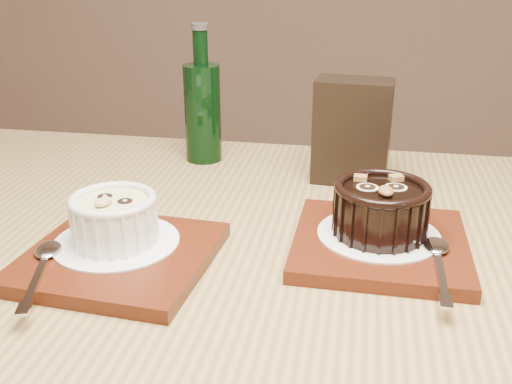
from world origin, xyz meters
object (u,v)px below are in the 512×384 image
condiment_stand (352,131)px  green_bottle (203,109)px  ramekin_dark (381,207)px  table (271,340)px  tray_left (120,257)px  ramekin_white (114,217)px  tray_right (380,244)px

condiment_stand → green_bottle: size_ratio=0.70×
ramekin_dark → table: bearing=-161.3°
tray_left → ramekin_white: 0.04m
ramekin_dark → condiment_stand: size_ratio=0.72×
tray_left → ramekin_dark: (0.26, 0.08, 0.04)m
ramekin_white → ramekin_dark: 0.28m
ramekin_dark → green_bottle: 0.36m
green_bottle → condiment_stand: bearing=-12.1°
ramekin_white → green_bottle: 0.31m
table → ramekin_white: bearing=-177.0°
green_bottle → tray_left: bearing=-89.6°
table → condiment_stand: bearing=75.8°
table → tray_right: tray_right is taller
tray_left → ramekin_white: size_ratio=2.03×
ramekin_white → condiment_stand: bearing=66.8°
ramekin_dark → green_bottle: (-0.26, 0.24, 0.03)m
table → tray_right: size_ratio=6.71×
tray_left → condiment_stand: condiment_stand is taller
tray_right → condiment_stand: condiment_stand is taller
tray_right → green_bottle: (-0.26, 0.25, 0.07)m
ramekin_white → ramekin_dark: (0.27, 0.07, 0.00)m
condiment_stand → ramekin_dark: bearing=-78.6°
ramekin_white → condiment_stand: size_ratio=0.63×
ramekin_white → ramekin_dark: size_ratio=0.88×
ramekin_white → table: bearing=20.4°
condiment_stand → tray_right: bearing=-78.4°
table → tray_right: 0.15m
ramekin_white → tray_right: bearing=30.5°
ramekin_white → tray_right: 0.28m
tray_left → tray_right: 0.27m
tray_left → tray_right: same height
ramekin_dark → tray_right: bearing=-84.7°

